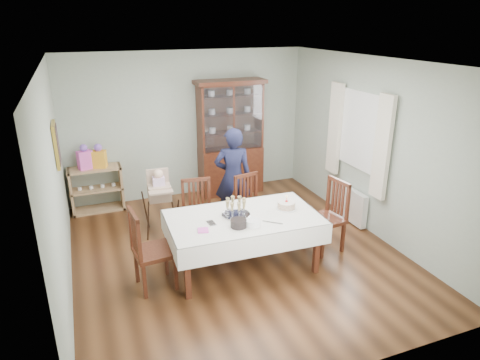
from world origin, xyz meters
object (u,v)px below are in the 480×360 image
dining_table (243,242)px  birthday_cake (286,205)px  woman (233,177)px  sideboard (97,189)px  champagne_tray (236,210)px  china_cabinet (230,136)px  chair_far_left (199,227)px  gift_bag_orange (99,157)px  chair_end_left (154,264)px  chair_end_right (325,230)px  chair_far_right (252,219)px  high_chair (161,207)px  gift_bag_pink (85,158)px

dining_table → birthday_cake: size_ratio=7.28×
dining_table → woman: (0.34, 1.31, 0.43)m
sideboard → birthday_cake: (2.35, -2.66, 0.41)m
dining_table → champagne_tray: size_ratio=5.30×
china_cabinet → chair_far_left: 2.36m
woman → gift_bag_orange: (-1.95, 1.35, 0.17)m
dining_table → woman: 1.42m
chair_end_left → chair_end_right: chair_end_left is taller
china_cabinet → chair_far_right: 2.07m
chair_far_left → birthday_cake: size_ratio=3.59×
chair_end_left → birthday_cake: chair_end_left is taller
gift_bag_orange → dining_table: bearing=-58.8°
china_cabinet → gift_bag_orange: (-2.40, 0.00, -0.14)m
chair_far_right → birthday_cake: bearing=-88.7°
chair_far_right → high_chair: size_ratio=0.93×
woman → birthday_cake: 1.33m
gift_bag_orange → high_chair: bearing=-56.5°
chair_end_right → gift_bag_orange: size_ratio=2.50×
chair_far_left → woman: woman is taller
sideboard → high_chair: 1.49m
champagne_tray → gift_bag_orange: gift_bag_orange is taller
chair_far_right → gift_bag_pink: gift_bag_pink is taller
china_cabinet → sideboard: bearing=179.5°
chair_far_right → gift_bag_pink: bearing=129.4°
gift_bag_pink → china_cabinet: bearing=-0.0°
dining_table → chair_far_right: size_ratio=2.09×
chair_far_right → woman: woman is taller
gift_bag_orange → gift_bag_pink: bearing=180.0°
dining_table → chair_far_right: chair_far_right is taller
dining_table → champagne_tray: (-0.08, 0.07, 0.45)m
birthday_cake → gift_bag_orange: (-2.25, 2.64, 0.18)m
chair_end_left → champagne_tray: size_ratio=2.78×
dining_table → gift_bag_orange: bearing=121.2°
woman → chair_far_right: bearing=119.0°
sideboard → dining_table: bearing=-57.4°
gift_bag_orange → chair_far_right: bearing=-42.0°
woman → chair_end_left: bearing=56.2°
champagne_tray → chair_far_left: bearing=113.3°
high_chair → champagne_tray: 1.65m
china_cabinet → chair_far_right: bearing=-100.0°
chair_end_left → gift_bag_orange: size_ratio=2.54×
dining_table → sideboard: bearing=122.6°
chair_far_right → chair_end_left: 1.86m
sideboard → woman: size_ratio=0.55×
dining_table → chair_far_left: 0.89m
high_chair → champagne_tray: (0.74, -1.41, 0.42)m
dining_table → gift_bag_orange: (-1.61, 2.66, 0.60)m
sideboard → gift_bag_orange: 0.60m
sideboard → chair_far_right: 2.88m
chair_end_left → woman: size_ratio=0.65×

